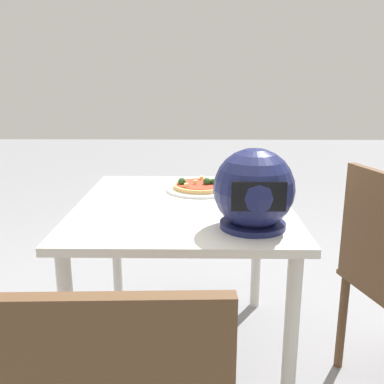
% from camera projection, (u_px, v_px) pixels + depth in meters
% --- Properties ---
extents(ground_plane, '(14.00, 14.00, 0.00)m').
position_uv_depth(ground_plane, '(184.00, 353.00, 1.98)').
color(ground_plane, gray).
extents(dining_table, '(0.87, 1.00, 0.71)m').
position_uv_depth(dining_table, '(183.00, 224.00, 1.82)').
color(dining_table, beige).
rests_on(dining_table, ground).
extents(pizza_plate, '(0.31, 0.31, 0.01)m').
position_uv_depth(pizza_plate, '(200.00, 189.00, 2.00)').
color(pizza_plate, white).
rests_on(pizza_plate, dining_table).
extents(pizza, '(0.24, 0.24, 0.05)m').
position_uv_depth(pizza, '(200.00, 185.00, 1.99)').
color(pizza, tan).
rests_on(pizza, pizza_plate).
extents(motorcycle_helmet, '(0.28, 0.28, 0.28)m').
position_uv_depth(motorcycle_helmet, '(254.00, 190.00, 1.47)').
color(motorcycle_helmet, '#191E4C').
rests_on(motorcycle_helmet, dining_table).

